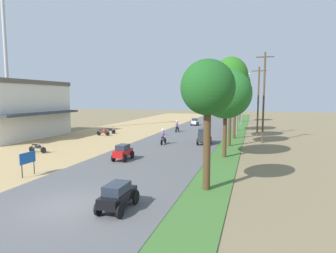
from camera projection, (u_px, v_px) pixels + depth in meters
The scene contains 25 objects.
ground_plane at pixel (69, 208), 12.95m from camera, with size 180.00×180.00×0.00m, color #7A6B4C.
road_strip at pixel (69, 207), 12.94m from camera, with size 9.00×140.00×0.08m, color #565659.
median_strip at pixel (192, 223), 11.31m from camera, with size 2.40×140.00×0.06m, color #3D6B2D.
shophouse_near at pixel (13, 109), 34.50m from camera, with size 9.07×11.86×6.90m.
radio_mast at pixel (3, 8), 35.85m from camera, with size 1.10×1.10×25.65m.
parked_motorbike_nearest at pixel (38, 147), 25.18m from camera, with size 1.80×0.54×0.94m.
parked_motorbike_second at pixel (103, 132), 36.25m from camera, with size 1.80×0.54×0.94m.
parked_motorbike_third at pixel (110, 130), 38.19m from camera, with size 1.80×0.54×0.94m.
street_signboard at pixel (28, 159), 17.86m from camera, with size 0.06×1.30×1.50m.
median_tree_nearest at pixel (208, 89), 14.79m from camera, with size 2.85×2.85×6.90m.
median_tree_second at pixel (226, 94), 22.97m from camera, with size 4.17×4.17×7.20m.
median_tree_third at pixel (231, 78), 28.02m from camera, with size 3.39×3.39×8.84m.
median_tree_fourth at pixel (235, 86), 33.32m from camera, with size 3.49×3.49×8.23m.
median_tree_fifth at pixel (237, 93), 40.90m from camera, with size 4.00×4.00×7.69m.
median_tree_sixth at pixel (241, 86), 55.69m from camera, with size 3.39×3.39×8.70m.
streetlamp_near at pixel (237, 99), 36.67m from camera, with size 3.16×0.20×8.01m.
streetlamp_mid at pixel (242, 99), 50.51m from camera, with size 3.16×0.20×7.73m.
utility_pole_near at pixel (258, 100), 35.96m from camera, with size 1.80×0.20×8.69m.
utility_pole_far at pixel (264, 96), 30.39m from camera, with size 1.80×0.20×9.65m.
car_sedan_black at pixel (118, 195), 12.49m from camera, with size 1.10×2.26×1.19m.
car_hatchback_red at pixel (123, 152), 22.25m from camera, with size 1.04×2.00×1.23m.
car_van_charcoal at pixel (204, 135), 29.70m from camera, with size 1.19×2.41×1.67m.
car_hatchback_white at pixel (195, 122), 48.77m from camera, with size 1.04×2.00×1.23m.
motorbike_foreground_rider at pixel (163, 137), 29.58m from camera, with size 0.54×1.80×1.66m.
motorbike_ahead_second at pixel (177, 126), 39.92m from camera, with size 0.54×1.80×1.66m.
Camera 1 is at (7.92, -10.66, 5.04)m, focal length 30.56 mm.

